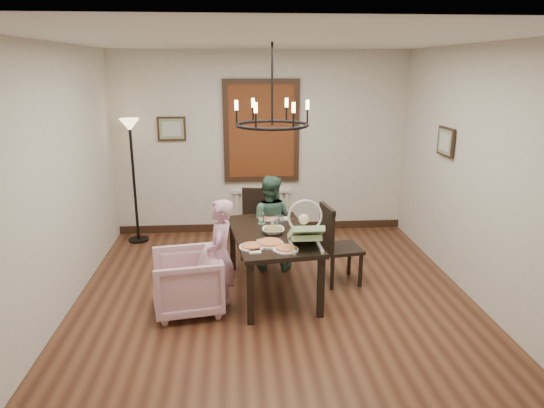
{
  "coord_description": "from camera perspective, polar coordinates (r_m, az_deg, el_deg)",
  "views": [
    {
      "loc": [
        -0.42,
        -4.92,
        2.56
      ],
      "look_at": [
        -0.0,
        0.35,
        1.05
      ],
      "focal_mm": 32.0,
      "sensor_mm": 36.0,
      "label": 1
    }
  ],
  "objects": [
    {
      "name": "room_shell",
      "position": [
        5.43,
        0.03,
        3.61
      ],
      "size": [
        4.51,
        5.0,
        2.81
      ],
      "color": "brown",
      "rests_on": "ground"
    },
    {
      "name": "dining_table",
      "position": [
        5.58,
        0.01,
        -4.24
      ],
      "size": [
        1.05,
        1.63,
        0.72
      ],
      "rotation": [
        0.0,
        0.0,
        0.13
      ],
      "color": "black",
      "rests_on": "room_shell"
    },
    {
      "name": "chair_far",
      "position": [
        6.66,
        -1.95,
        -2.37
      ],
      "size": [
        0.47,
        0.47,
        0.94
      ],
      "primitive_type": null,
      "rotation": [
        0.0,
        0.0,
        -0.16
      ],
      "color": "black",
      "rests_on": "room_shell"
    },
    {
      "name": "chair_right",
      "position": [
        5.91,
        8.22,
        -4.66
      ],
      "size": [
        0.5,
        0.5,
        0.99
      ],
      "primitive_type": null,
      "rotation": [
        0.0,
        0.0,
        1.73
      ],
      "color": "black",
      "rests_on": "room_shell"
    },
    {
      "name": "armchair",
      "position": [
        5.34,
        -9.95,
        -9.02
      ],
      "size": [
        0.83,
        0.82,
        0.66
      ],
      "primitive_type": "imported",
      "rotation": [
        0.0,
        0.0,
        -1.41
      ],
      "color": "#D09FB6",
      "rests_on": "room_shell"
    },
    {
      "name": "elderly_woman",
      "position": [
        5.22,
        -6.03,
        -7.21
      ],
      "size": [
        0.3,
        0.41,
        1.03
      ],
      "primitive_type": "imported",
      "rotation": [
        0.0,
        0.0,
        -1.71
      ],
      "color": "#C78DA6",
      "rests_on": "room_shell"
    },
    {
      "name": "seated_man",
      "position": [
        6.28,
        -0.32,
        -3.09
      ],
      "size": [
        0.58,
        0.49,
        1.02
      ],
      "primitive_type": "imported",
      "rotation": [
        0.0,
        0.0,
        2.91
      ],
      "color": "#375D47",
      "rests_on": "room_shell"
    },
    {
      "name": "baby_bouncer",
      "position": [
        5.1,
        3.95,
        -3.17
      ],
      "size": [
        0.39,
        0.53,
        0.35
      ],
      "primitive_type": null,
      "rotation": [
        0.0,
        0.0,
        0.0
      ],
      "color": "#A7D794",
      "rests_on": "dining_table"
    },
    {
      "name": "salad_bowl",
      "position": [
        5.52,
        0.15,
        -3.1
      ],
      "size": [
        0.3,
        0.3,
        0.07
      ],
      "primitive_type": "imported",
      "color": "white",
      "rests_on": "dining_table"
    },
    {
      "name": "pizza_platter",
      "position": [
        5.18,
        -0.24,
        -4.61
      ],
      "size": [
        0.29,
        0.29,
        0.04
      ],
      "primitive_type": "cylinder",
      "color": "tan",
      "rests_on": "dining_table"
    },
    {
      "name": "drinking_glass",
      "position": [
        5.72,
        0.7,
        -2.13
      ],
      "size": [
        0.06,
        0.06,
        0.13
      ],
      "primitive_type": "cylinder",
      "color": "silver",
      "rests_on": "dining_table"
    },
    {
      "name": "window_blinds",
      "position": [
        7.46,
        -1.25,
        8.55
      ],
      "size": [
        1.0,
        0.03,
        1.4
      ],
      "primitive_type": "cube",
      "color": "brown",
      "rests_on": "room_shell"
    },
    {
      "name": "radiator",
      "position": [
        7.74,
        -1.2,
        -0.65
      ],
      "size": [
        0.92,
        0.12,
        0.62
      ],
      "primitive_type": null,
      "color": "silver",
      "rests_on": "room_shell"
    },
    {
      "name": "picture_back",
      "position": [
        7.51,
        -11.72,
        8.66
      ],
      "size": [
        0.42,
        0.03,
        0.36
      ],
      "primitive_type": "cube",
      "color": "black",
      "rests_on": "room_shell"
    },
    {
      "name": "picture_right",
      "position": [
        6.45,
        19.75,
        6.91
      ],
      "size": [
        0.03,
        0.42,
        0.36
      ],
      "primitive_type": "cube",
      "rotation": [
        0.0,
        0.0,
        1.57
      ],
      "color": "black",
      "rests_on": "room_shell"
    },
    {
      "name": "floor_lamp",
      "position": [
        7.41,
        -15.91,
        2.39
      ],
      "size": [
        0.3,
        0.3,
        1.8
      ],
      "primitive_type": null,
      "color": "black",
      "rests_on": "room_shell"
    },
    {
      "name": "chandelier",
      "position": [
        5.27,
        0.01,
        9.3
      ],
      "size": [
        0.8,
        0.8,
        0.04
      ],
      "primitive_type": "torus",
      "color": "black",
      "rests_on": "room_shell"
    }
  ]
}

